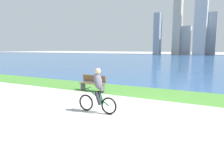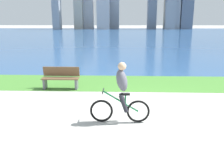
% 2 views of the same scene
% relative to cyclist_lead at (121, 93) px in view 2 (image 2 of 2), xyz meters
% --- Properties ---
extents(ground_plane, '(300.00, 300.00, 0.00)m').
position_rel_cyclist_lead_xyz_m(ground_plane, '(1.26, 0.99, -0.83)').
color(ground_plane, '#B2AFA8').
extents(grass_strip_bayside, '(120.00, 2.96, 0.01)m').
position_rel_cyclist_lead_xyz_m(grass_strip_bayside, '(1.26, 4.47, -0.83)').
color(grass_strip_bayside, '#478433').
rests_on(grass_strip_bayside, ground).
extents(bay_water_surface, '(300.00, 83.05, 0.00)m').
position_rel_cyclist_lead_xyz_m(bay_water_surface, '(1.26, 47.48, -0.83)').
color(bay_water_surface, '#2D568C').
rests_on(bay_water_surface, ground).
extents(cyclist_lead, '(1.64, 0.52, 1.67)m').
position_rel_cyclist_lead_xyz_m(cyclist_lead, '(0.00, 0.00, 0.00)').
color(cyclist_lead, black).
rests_on(cyclist_lead, ground).
extents(bench_near_path, '(1.50, 0.47, 0.90)m').
position_rel_cyclist_lead_xyz_m(bench_near_path, '(-2.48, 3.39, -0.38)').
color(bench_near_path, brown).
rests_on(bench_near_path, ground).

